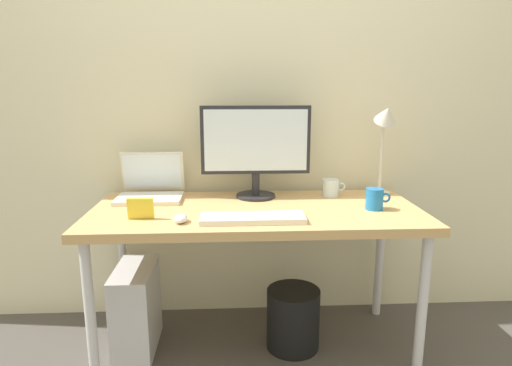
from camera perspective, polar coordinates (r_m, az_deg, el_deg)
The scene contains 13 objects.
ground_plane at distance 2.33m, azimuth 0.00°, elevation -20.40°, with size 6.00×6.00×0.00m, color #4C4742.
back_wall at distance 2.36m, azimuth -0.54°, elevation 13.31°, with size 4.40×0.04×2.60m, color beige.
desk at distance 2.05m, azimuth 0.00°, elevation -4.91°, with size 1.53×0.68×0.71m.
monitor at distance 2.18m, azimuth -0.04°, elevation 4.88°, with size 0.55×0.20×0.46m.
laptop at distance 2.27m, azimuth -13.59°, elevation -0.48°, with size 0.32×0.27×0.23m.
desk_lamp at distance 2.30m, azimuth 16.51°, elevation 6.78°, with size 0.11×0.16×0.48m.
keyboard at distance 1.84m, azimuth -0.45°, elevation -4.63°, with size 0.44×0.14×0.02m, color silver.
mouse at distance 1.85m, azimuth -9.82°, elevation -4.59°, with size 0.06×0.09×0.03m, color silver.
coffee_mug at distance 2.08m, azimuth 15.27°, elevation -2.02°, with size 0.12×0.08×0.10m.
glass_cup at distance 2.28m, azimuth 9.78°, elevation -0.59°, with size 0.12×0.08×0.09m.
photo_frame at distance 1.92m, azimuth -14.86°, elevation -3.20°, with size 0.11×0.02×0.09m, color yellow.
computer_tower at distance 2.28m, azimuth -15.38°, elevation -15.57°, with size 0.18×0.36×0.42m, color silver.
wastebasket at distance 2.25m, azimuth 4.86°, elevation -17.23°, with size 0.26×0.26×0.30m, color black.
Camera 1 is at (-0.11, -1.96, 1.26)m, focal length 30.61 mm.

